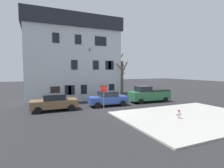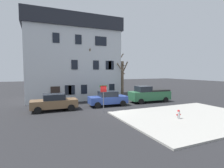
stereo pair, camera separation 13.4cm
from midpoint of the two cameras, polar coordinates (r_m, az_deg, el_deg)
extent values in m
plane|color=#262628|center=(17.87, -1.00, -8.65)|extent=(120.00, 120.00, 0.00)
cube|color=#A8A59E|center=(16.72, 23.95, -9.72)|extent=(11.80, 8.67, 0.12)
cube|color=silver|center=(26.72, -13.22, 5.87)|extent=(12.48, 7.73, 9.60)
cube|color=#23262D|center=(27.49, -13.43, 17.84)|extent=(12.98, 8.23, 1.81)
cube|color=#2D231E|center=(22.61, -18.18, -3.44)|extent=(1.10, 0.12, 2.10)
cube|color=black|center=(22.77, -14.32, -1.92)|extent=(0.80, 0.08, 1.20)
cube|color=black|center=(22.84, -13.26, -1.88)|extent=(0.80, 0.08, 1.20)
cube|color=black|center=(23.20, -9.32, -1.73)|extent=(0.80, 0.08, 1.20)
cube|color=black|center=(24.52, -0.28, -1.35)|extent=(0.80, 0.08, 1.20)
cube|color=black|center=(22.82, -12.34, 6.18)|extent=(0.80, 0.08, 1.20)
cube|color=black|center=(23.58, -5.45, 6.19)|extent=(0.80, 0.08, 1.20)
cube|color=black|center=(24.22, -1.37, 6.16)|extent=(0.80, 0.08, 1.20)
cube|color=black|center=(24.37, -0.52, 6.15)|extent=(0.80, 0.08, 1.20)
cube|color=black|center=(22.81, -18.02, 14.16)|extent=(0.80, 0.08, 1.20)
cube|color=black|center=(23.27, -11.12, 14.09)|extent=(0.80, 0.08, 1.20)
cube|color=black|center=(24.00, -4.79, 13.85)|extent=(0.80, 0.08, 1.20)
cube|color=black|center=(24.28, -2.96, 13.74)|extent=(0.80, 0.08, 1.20)
cylinder|color=brown|center=(24.40, -11.93, 2.15)|extent=(0.41, 0.41, 6.28)
cylinder|color=brown|center=(24.99, -10.80, 6.12)|extent=(1.10, 1.42, 1.49)
cylinder|color=brown|center=(25.41, -11.09, 4.90)|extent=(1.97, 1.36, 1.55)
cylinder|color=brown|center=(25.50, -12.15, 4.88)|extent=(2.33, 0.48, 1.75)
cylinder|color=brown|center=(24.03, -10.32, 2.35)|extent=(0.53, 0.53, 6.45)
cylinder|color=brown|center=(25.08, -11.54, 7.16)|extent=(2.37, 0.68, 1.85)
cylinder|color=brown|center=(24.29, -7.94, 8.28)|extent=(0.32, 2.24, 2.45)
cylinder|color=brown|center=(24.54, -8.75, 9.79)|extent=(0.65, 1.77, 2.79)
cylinder|color=#4C3D2D|center=(25.98, 1.55, 2.82)|extent=(0.35, 0.35, 6.69)
cylinder|color=#4C3D2D|center=(25.18, 2.06, 7.10)|extent=(1.76, 0.45, 1.11)
cylinder|color=#4C3D2D|center=(26.42, 0.13, 6.48)|extent=(1.47, 0.97, 2.05)
cylinder|color=#4C3D2D|center=(26.83, -0.68, 7.81)|extent=(2.42, 1.33, 1.77)
cylinder|color=#4C3D2D|center=(26.26, -0.51, 9.05)|extent=(1.29, 1.67, 2.22)
cylinder|color=brown|center=(25.56, 3.10, 1.36)|extent=(0.44, 0.44, 5.41)
cylinder|color=brown|center=(25.87, 4.08, 5.49)|extent=(0.37, 1.23, 1.63)
cylinder|color=brown|center=(24.73, 1.92, 6.16)|extent=(1.17, 1.85, 2.56)
cylinder|color=brown|center=(26.33, 1.79, 7.35)|extent=(2.06, 0.56, 2.50)
cube|color=brown|center=(18.62, -18.52, -6.10)|extent=(4.53, 1.87, 0.79)
cube|color=#1E232B|center=(18.52, -18.57, -4.01)|extent=(2.10, 1.61, 0.58)
cylinder|color=black|center=(17.76, -23.22, -7.96)|extent=(0.68, 0.23, 0.68)
cylinder|color=black|center=(19.52, -23.23, -6.88)|extent=(0.68, 0.23, 0.68)
cylinder|color=black|center=(18.01, -13.35, -7.56)|extent=(0.68, 0.23, 0.68)
cylinder|color=black|center=(19.75, -14.25, -6.54)|extent=(0.68, 0.23, 0.68)
cube|color=#2D4799|center=(20.08, -1.54, -5.14)|extent=(4.42, 2.02, 0.79)
cube|color=#1E232B|center=(19.98, -1.54, -3.20)|extent=(2.07, 1.68, 0.58)
cylinder|color=black|center=(18.85, -4.85, -6.93)|extent=(0.69, 0.25, 0.68)
cylinder|color=black|center=(20.56, -6.28, -6.01)|extent=(0.69, 0.25, 0.68)
cylinder|color=black|center=(19.87, 3.38, -6.35)|extent=(0.69, 0.25, 0.68)
cylinder|color=black|center=(21.49, 1.37, -5.54)|extent=(0.69, 0.25, 0.68)
cube|color=#2D6B42|center=(23.07, 11.93, -3.66)|extent=(5.39, 2.22, 1.07)
cube|color=#1E232B|center=(22.46, 9.92, -1.56)|extent=(1.79, 1.78, 0.70)
cube|color=black|center=(23.64, 14.33, -1.95)|extent=(2.85, 2.00, 0.20)
cylinder|color=black|center=(21.41, 9.24, -5.63)|extent=(0.69, 0.26, 0.68)
cylinder|color=black|center=(23.06, 6.84, -4.89)|extent=(0.69, 0.26, 0.68)
cylinder|color=black|center=(23.40, 16.91, -4.92)|extent=(0.69, 0.26, 0.68)
cylinder|color=black|center=(24.92, 14.20, -4.31)|extent=(0.69, 0.26, 0.68)
cylinder|color=silver|center=(15.43, 20.75, -9.40)|extent=(0.22, 0.22, 0.61)
sphere|color=red|center=(15.35, 20.78, -8.23)|extent=(0.21, 0.21, 0.21)
cylinder|color=red|center=(15.31, 20.32, -9.38)|extent=(0.10, 0.09, 0.09)
cylinder|color=red|center=(15.53, 21.17, -9.21)|extent=(0.10, 0.09, 0.09)
cylinder|color=slate|center=(16.65, -2.95, -5.04)|extent=(0.07, 0.07, 2.61)
cube|color=red|center=(16.50, -2.93, -1.60)|extent=(0.60, 0.03, 0.60)
cube|color=#1E8C38|center=(16.51, -2.99, -0.73)|extent=(0.76, 0.02, 0.18)
camera|label=1|loc=(0.07, -90.19, -0.01)|focal=28.02mm
camera|label=2|loc=(0.07, 89.81, 0.01)|focal=28.02mm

